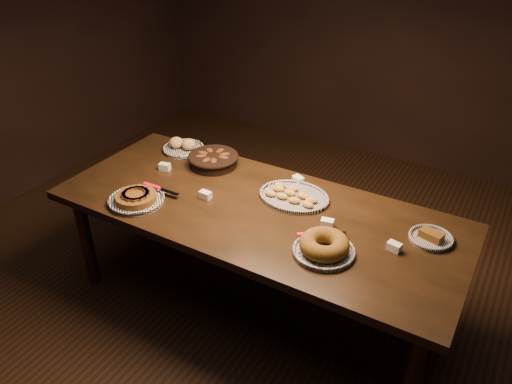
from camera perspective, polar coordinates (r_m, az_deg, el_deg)
The scene contains 9 objects.
ground at distance 3.37m, azimuth 0.01°, elevation -12.55°, with size 5.00×5.00×0.00m, color black.
buffet_table at distance 2.94m, azimuth 0.02°, elevation -2.99°, with size 2.40×1.00×0.75m.
apple_tart_plate at distance 3.02m, azimuth -13.51°, elevation -0.71°, with size 0.36×0.34×0.06m.
madeleine_platter at distance 2.98m, azimuth 4.27°, elevation -0.44°, with size 0.43×0.35×0.05m.
bundt_cake_plate at distance 2.55m, azimuth 7.79°, elevation -6.18°, with size 0.34×0.36×0.10m.
croissant_basket at distance 3.34m, azimuth -4.91°, elevation 3.80°, with size 0.35×0.35×0.08m.
bread_roll_plate at distance 3.57m, azimuth -8.33°, elevation 5.16°, with size 0.29×0.29×0.09m.
loaf_plate at distance 2.79m, azimuth 19.36°, elevation -4.92°, with size 0.23×0.23×0.05m.
tent_cards at distance 2.93m, azimuth 1.79°, elevation -0.87°, with size 1.64×0.50×0.04m.
Camera 1 is at (1.23, -2.09, 2.33)m, focal length 35.00 mm.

